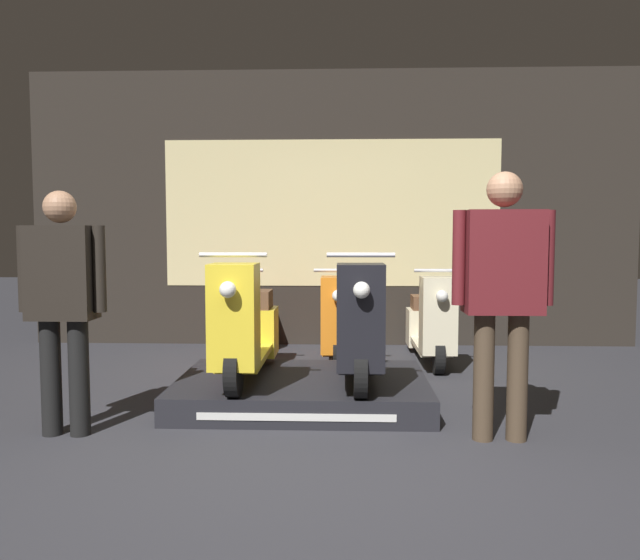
{
  "coord_description": "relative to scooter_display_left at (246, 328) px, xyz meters",
  "views": [
    {
      "loc": [
        0.14,
        -3.28,
        1.32
      ],
      "look_at": [
        -0.07,
        2.28,
        0.9
      ],
      "focal_mm": 35.0,
      "sensor_mm": 36.0,
      "label": 1
    }
  ],
  "objects": [
    {
      "name": "ground_plane",
      "position": [
        0.61,
        -1.43,
        -0.59
      ],
      "size": [
        30.0,
        30.0,
        0.0
      ],
      "primitive_type": "plane",
      "color": "#2D2D33"
    },
    {
      "name": "shop_wall_back",
      "position": [
        0.61,
        2.63,
        1.01
      ],
      "size": [
        7.08,
        0.09,
        3.2
      ],
      "color": "#28231E",
      "rests_on": "ground_plane"
    },
    {
      "name": "display_platform",
      "position": [
        0.43,
        0.04,
        -0.49
      ],
      "size": [
        1.91,
        1.37,
        0.2
      ],
      "color": "black",
      "rests_on": "ground_plane"
    },
    {
      "name": "scooter_display_left",
      "position": [
        0.0,
        0.0,
        0.0
      ],
      "size": [
        0.46,
        1.6,
        0.99
      ],
      "color": "black",
      "rests_on": "display_platform"
    },
    {
      "name": "scooter_display_right",
      "position": [
        0.86,
        0.0,
        0.0
      ],
      "size": [
        0.46,
        1.6,
        0.99
      ],
      "color": "black",
      "rests_on": "display_platform"
    },
    {
      "name": "scooter_backrow_0",
      "position": [
        -0.24,
        1.63,
        -0.2
      ],
      "size": [
        0.46,
        1.6,
        0.99
      ],
      "color": "black",
      "rests_on": "ground_plane"
    },
    {
      "name": "scooter_backrow_1",
      "position": [
        0.7,
        1.63,
        -0.2
      ],
      "size": [
        0.46,
        1.6,
        0.99
      ],
      "color": "black",
      "rests_on": "ground_plane"
    },
    {
      "name": "scooter_backrow_2",
      "position": [
        1.63,
        1.63,
        -0.2
      ],
      "size": [
        0.46,
        1.6,
        0.99
      ],
      "color": "black",
      "rests_on": "ground_plane"
    },
    {
      "name": "person_left_browsing",
      "position": [
        -1.07,
        -0.78,
        0.33
      ],
      "size": [
        0.57,
        0.23,
        1.59
      ],
      "color": "black",
      "rests_on": "ground_plane"
    },
    {
      "name": "person_right_browsing",
      "position": [
        1.74,
        -0.78,
        0.43
      ],
      "size": [
        0.63,
        0.26,
        1.7
      ],
      "color": "#473828",
      "rests_on": "ground_plane"
    }
  ]
}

